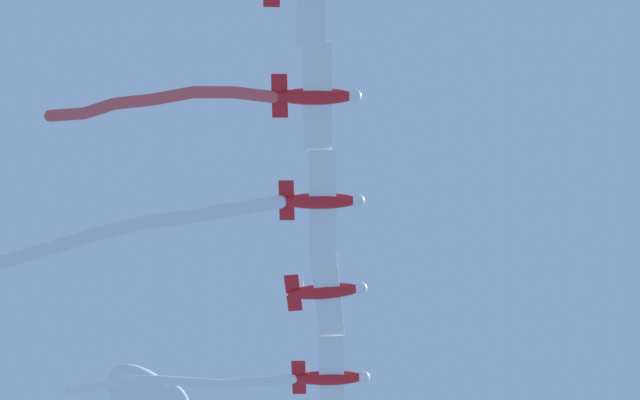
# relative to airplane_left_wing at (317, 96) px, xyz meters

# --- Properties ---
(airplane_left_wing) EXTENTS (8.18, 6.23, 2.02)m
(airplane_left_wing) POSITION_rel_airplane_left_wing_xyz_m (0.00, 0.00, 0.00)
(airplane_left_wing) COLOR red
(smoke_trail_left_wing) EXTENTS (6.71, 14.99, 2.49)m
(smoke_trail_left_wing) POSITION_rel_airplane_left_wing_xyz_m (3.12, 10.09, 0.48)
(smoke_trail_left_wing) COLOR #DB4C4C
(airplane_right_wing) EXTENTS (8.18, 6.23, 2.02)m
(airplane_right_wing) POSITION_rel_airplane_left_wing_xyz_m (7.44, -2.21, -0.30)
(airplane_right_wing) COLOR red
(smoke_trail_right_wing) EXTENTS (11.34, 20.70, 1.60)m
(smoke_trail_right_wing) POSITION_rel_airplane_left_wing_xyz_m (13.02, 10.64, -0.67)
(smoke_trail_right_wing) COLOR white
(airplane_slot) EXTENTS (8.13, 6.25, 2.02)m
(airplane_slot) POSITION_rel_airplane_left_wing_xyz_m (14.87, -4.42, 0.00)
(airplane_slot) COLOR red
(airplane_trail) EXTENTS (8.17, 6.24, 2.02)m
(airplane_trail) POSITION_rel_airplane_left_wing_xyz_m (22.32, -6.64, -0.30)
(airplane_trail) COLOR red
(smoke_trail_trail) EXTENTS (5.95, 17.04, 1.24)m
(smoke_trail_trail) POSITION_rel_airplane_left_wing_xyz_m (25.50, 4.44, -0.39)
(smoke_trail_trail) COLOR white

